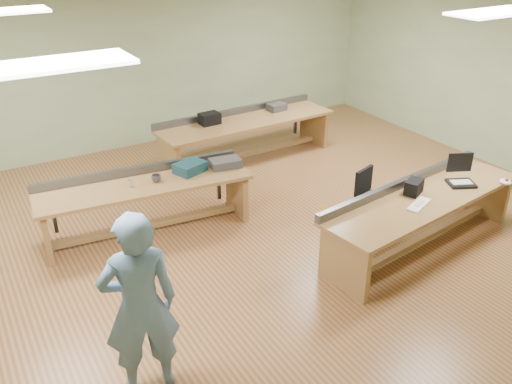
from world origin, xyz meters
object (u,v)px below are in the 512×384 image
camera_bag (414,187)px  parts_bin_grey (225,163)px  drinks_can (130,184)px  workbench_front (421,209)px  mug (156,178)px  workbench_back (246,129)px  workbench_mid (145,195)px  parts_bin_teal (190,167)px  task_chair (370,207)px  person (140,306)px  laptop_base (461,184)px

camera_bag → parts_bin_grey: (-1.70, 2.00, -0.03)m
parts_bin_grey → drinks_can: size_ratio=4.05×
workbench_front → drinks_can: 3.85m
mug → workbench_front: bearing=-37.6°
workbench_front → workbench_back: bearing=89.6°
workbench_mid → parts_bin_teal: parts_bin_teal is taller
workbench_back → parts_bin_grey: parts_bin_grey is taller
workbench_front → mug: (-2.80, 2.16, 0.24)m
task_chair → drinks_can: bearing=136.2°
person → parts_bin_grey: bearing=-120.5°
laptop_base → drinks_can: drinks_can is taller
person → workbench_back: bearing=-119.5°
workbench_front → parts_bin_grey: 2.77m
person → mug: size_ratio=14.62×
parts_bin_teal → parts_bin_grey: bearing=-10.2°
camera_bag → parts_bin_teal: bearing=111.6°
workbench_back → camera_bag: size_ratio=12.11×
workbench_front → person: person is taller
workbench_mid → drinks_can: bearing=-159.8°
task_chair → camera_bag: bearing=-93.5°
person → parts_bin_teal: bearing=-112.4°
workbench_back → task_chair: size_ratio=3.85×
camera_bag → workbench_front: bearing=-87.8°
workbench_mid → parts_bin_teal: (0.68, -0.01, 0.26)m
person → workbench_front: bearing=-163.2°
parts_bin_grey → parts_bin_teal: bearing=169.8°
workbench_mid → drinks_can: (-0.21, -0.05, 0.25)m
workbench_mid → parts_bin_grey: (1.19, -0.10, 0.25)m
person → laptop_base: bearing=-164.4°
workbench_mid → laptop_base: bearing=-25.8°
parts_bin_grey → drinks_can: parts_bin_grey is taller
mug → workbench_mid: bearing=156.9°
camera_bag → parts_bin_teal: (-2.21, 2.09, -0.02)m
parts_bin_teal → workbench_front: bearing=-44.2°
person → camera_bag: size_ratio=6.79×
mug → parts_bin_grey: bearing=-2.1°
camera_bag → parts_bin_teal: size_ratio=0.67×
laptop_base → mug: bearing=173.7°
person → laptop_base: person is taller
workbench_back → mug: size_ratio=26.05×
workbench_front → task_chair: bearing=98.7°
camera_bag → drinks_can: camera_bag is taller
workbench_mid → mug: size_ratio=23.24×
parts_bin_teal → parts_bin_grey: (0.51, -0.09, -0.01)m
person → drinks_can: bearing=-97.2°
workbench_back → workbench_front: bearing=-85.0°
workbench_back → parts_bin_teal: (-1.79, -1.56, 0.26)m
workbench_front → person: (-3.98, -0.49, 0.37)m
camera_bag → mug: size_ratio=2.15×
laptop_base → task_chair: (-0.89, 0.74, -0.45)m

